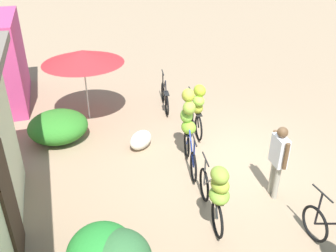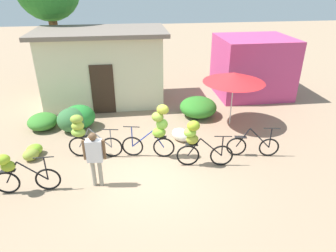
{
  "view_description": "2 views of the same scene",
  "coord_description": "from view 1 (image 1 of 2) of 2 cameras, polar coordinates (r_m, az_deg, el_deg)",
  "views": [
    {
      "loc": [
        -6.38,
        3.48,
        4.79
      ],
      "look_at": [
        0.6,
        1.24,
        0.82
      ],
      "focal_mm": 38.59,
      "sensor_mm": 36.0,
      "label": 1
    },
    {
      "loc": [
        -0.49,
        -7.12,
        5.04
      ],
      "look_at": [
        0.68,
        1.35,
        0.79
      ],
      "focal_mm": 32.29,
      "sensor_mm": 36.0,
      "label": 2
    }
  ],
  "objects": [
    {
      "name": "ground_plane",
      "position": [
        8.7,
        9.03,
        -5.37
      ],
      "size": [
        60.0,
        60.0,
        0.0
      ],
      "primitive_type": "plane",
      "color": "#977D62"
    },
    {
      "name": "bicycle_near_pile",
      "position": [
        6.42,
        7.63,
        -10.14
      ],
      "size": [
        1.65,
        0.47,
        1.41
      ],
      "color": "black",
      "rests_on": "ground"
    },
    {
      "name": "bicycle_rightmost",
      "position": [
        10.98,
        -0.5,
        4.55
      ],
      "size": [
        1.6,
        0.35,
        0.98
      ],
      "color": "black",
      "rests_on": "ground"
    },
    {
      "name": "bicycle_center_loaded",
      "position": [
        8.11,
        3.28,
        0.34
      ],
      "size": [
        1.61,
        0.47,
        1.75
      ],
      "color": "black",
      "rests_on": "ground"
    },
    {
      "name": "market_umbrella",
      "position": [
        10.09,
        -13.33,
        10.61
      ],
      "size": [
        2.21,
        2.21,
        2.01
      ],
      "color": "beige",
      "rests_on": "ground"
    },
    {
      "name": "person_vendor",
      "position": [
        7.33,
        17.07,
        -4.47
      ],
      "size": [
        0.58,
        0.24,
        1.58
      ],
      "color": "gray",
      "rests_on": "ground"
    },
    {
      "name": "bicycle_by_shop",
      "position": [
        9.27,
        4.58,
        3.09
      ],
      "size": [
        1.65,
        0.4,
        1.47
      ],
      "color": "black",
      "rests_on": "ground"
    },
    {
      "name": "produce_sack",
      "position": [
        9.0,
        -4.34,
        -2.2
      ],
      "size": [
        0.8,
        0.81,
        0.44
      ],
      "primitive_type": "ellipsoid",
      "rotation": [
        0.0,
        0.0,
        2.31
      ],
      "color": "silver",
      "rests_on": "ground"
    },
    {
      "name": "hedge_bush_by_door",
      "position": [
        9.66,
        -16.97,
        -0.08
      ],
      "size": [
        1.45,
        1.51,
        0.76
      ],
      "primitive_type": "ellipsoid",
      "color": "#2E7826",
      "rests_on": "ground"
    }
  ]
}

